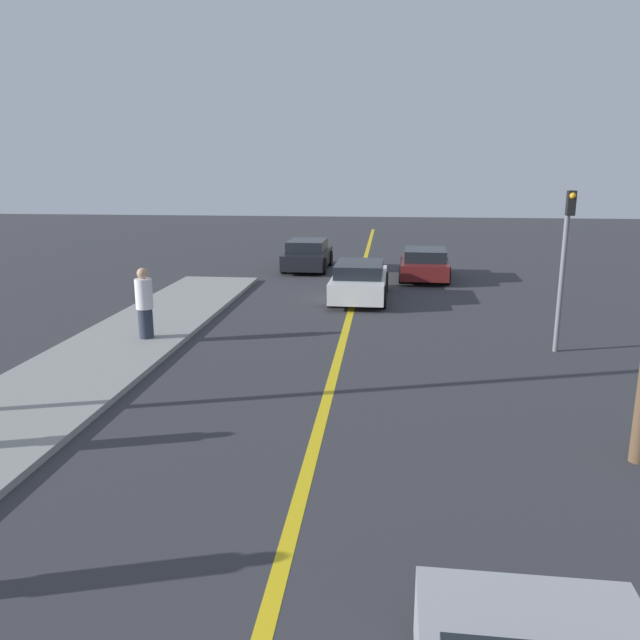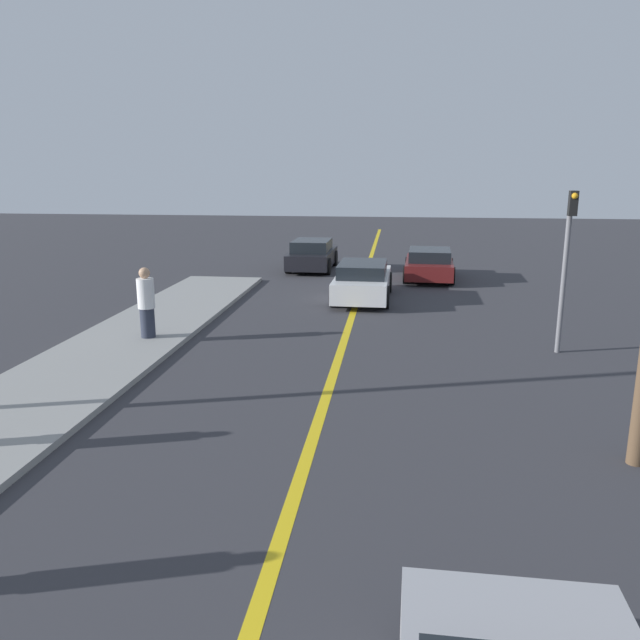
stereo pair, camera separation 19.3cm
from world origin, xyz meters
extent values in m
cube|color=gold|center=(0.00, 18.00, 0.00)|extent=(0.20, 60.00, 0.01)
cube|color=gray|center=(-5.34, 13.16, 0.06)|extent=(2.85, 26.33, 0.13)
cube|color=silver|center=(0.17, 23.28, 0.52)|extent=(1.78, 4.26, 0.64)
cube|color=black|center=(0.17, 23.07, 1.05)|extent=(1.55, 2.35, 0.42)
cylinder|color=black|center=(-0.63, 24.61, 0.36)|extent=(0.23, 0.72, 0.71)
cylinder|color=black|center=(1.00, 24.58, 0.36)|extent=(0.23, 0.72, 0.71)
cylinder|color=black|center=(-0.67, 21.99, 0.36)|extent=(0.23, 0.72, 0.71)
cylinder|color=black|center=(0.96, 21.96, 0.36)|extent=(0.23, 0.72, 0.71)
cube|color=maroon|center=(2.53, 27.55, 0.48)|extent=(1.95, 3.92, 0.58)
cube|color=black|center=(2.53, 27.35, 0.98)|extent=(1.66, 2.18, 0.43)
cylinder|color=black|center=(1.74, 28.78, 0.34)|extent=(0.25, 0.69, 0.68)
cylinder|color=black|center=(3.43, 28.70, 0.34)|extent=(0.25, 0.69, 0.68)
cylinder|color=black|center=(1.63, 26.39, 0.34)|extent=(0.25, 0.69, 0.68)
cylinder|color=black|center=(3.33, 26.32, 0.34)|extent=(0.25, 0.69, 0.68)
cube|color=black|center=(-2.34, 29.34, 0.50)|extent=(1.79, 3.93, 0.63)
cube|color=black|center=(-2.34, 29.15, 1.05)|extent=(1.56, 2.17, 0.48)
cylinder|color=black|center=(-3.15, 30.57, 0.34)|extent=(0.23, 0.68, 0.68)
cylinder|color=black|center=(-1.50, 30.54, 0.34)|extent=(0.23, 0.68, 0.68)
cylinder|color=black|center=(-3.19, 28.15, 0.34)|extent=(0.23, 0.68, 0.68)
cylinder|color=black|center=(-1.54, 28.12, 0.34)|extent=(0.23, 0.68, 0.68)
cylinder|color=#282D3D|center=(-4.87, 17.36, 0.50)|extent=(0.36, 0.36, 0.74)
cylinder|color=silver|center=(-4.87, 17.36, 1.24)|extent=(0.42, 0.42, 0.74)
sphere|color=tan|center=(-4.87, 17.36, 1.75)|extent=(0.27, 0.27, 0.27)
cylinder|color=slate|center=(5.10, 17.67, 1.88)|extent=(0.12, 0.12, 3.77)
cube|color=black|center=(5.10, 17.49, 3.49)|extent=(0.18, 0.18, 0.55)
sphere|color=orange|center=(5.10, 17.40, 3.66)|extent=(0.14, 0.14, 0.14)
camera|label=1|loc=(1.07, 2.88, 4.24)|focal=35.00mm
camera|label=2|loc=(1.26, 2.90, 4.24)|focal=35.00mm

